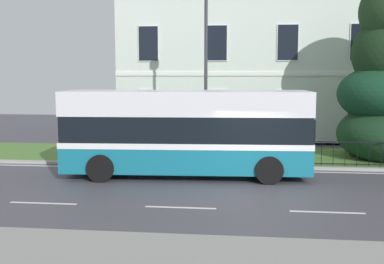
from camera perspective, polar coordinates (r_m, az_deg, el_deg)
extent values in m
cube|color=#46434B|center=(15.09, 7.18, -7.45)|extent=(60.00, 56.00, 0.06)
cube|color=silver|center=(18.65, 7.07, -4.59)|extent=(54.00, 0.14, 0.01)
cube|color=silver|center=(14.55, -17.35, -8.11)|extent=(2.00, 0.12, 0.01)
cube|color=silver|center=(13.47, -1.39, -9.00)|extent=(2.00, 0.12, 0.01)
cube|color=silver|center=(13.53, 15.87, -9.20)|extent=(2.00, 0.12, 0.01)
cube|color=#9E9E99|center=(19.10, 7.06, -4.15)|extent=(57.00, 0.24, 0.12)
cube|color=#517A35|center=(21.60, 7.01, -2.87)|extent=(57.00, 4.86, 0.12)
cube|color=gray|center=(9.84, 7.50, -15.14)|extent=(57.00, 3.00, 0.01)
cube|color=silver|center=(29.66, 7.13, 10.50)|extent=(14.70, 8.22, 10.98)
cube|color=white|center=(25.45, 7.14, 6.91)|extent=(14.70, 0.06, 0.20)
cube|color=#2D333D|center=(25.56, 7.06, 1.25)|extent=(1.10, 0.06, 2.20)
cube|color=white|center=(26.04, -5.15, 3.05)|extent=(1.14, 0.04, 1.91)
cube|color=black|center=(26.02, -5.16, 3.05)|extent=(1.04, 0.03, 1.81)
cube|color=white|center=(25.55, 2.96, 3.00)|extent=(1.14, 0.04, 1.91)
cube|color=black|center=(25.53, 2.95, 2.99)|extent=(1.04, 0.03, 1.81)
cube|color=white|center=(25.58, 11.21, 2.88)|extent=(1.14, 0.04, 1.91)
cube|color=black|center=(25.56, 11.21, 2.88)|extent=(1.04, 0.03, 1.81)
cube|color=white|center=(26.14, 19.28, 2.71)|extent=(1.14, 0.04, 1.91)
cube|color=black|center=(26.12, 19.29, 2.71)|extent=(1.04, 0.03, 1.81)
cube|color=white|center=(26.04, -5.23, 10.49)|extent=(1.14, 0.04, 1.91)
cube|color=black|center=(26.02, -5.24, 10.49)|extent=(1.04, 0.03, 1.81)
cube|color=white|center=(25.55, 3.00, 10.58)|extent=(1.14, 0.04, 1.91)
cube|color=black|center=(25.53, 3.00, 10.58)|extent=(1.04, 0.03, 1.81)
cube|color=white|center=(25.58, 11.39, 10.45)|extent=(1.14, 0.04, 1.91)
cube|color=black|center=(25.56, 11.39, 10.46)|extent=(1.04, 0.03, 1.81)
cube|color=white|center=(26.14, 19.57, 10.12)|extent=(1.14, 0.04, 1.91)
cube|color=black|center=(26.12, 19.58, 10.12)|extent=(1.04, 0.03, 1.81)
cube|color=black|center=(19.21, 7.20, -1.03)|extent=(13.63, 0.04, 0.04)
cube|color=black|center=(19.35, 7.16, -3.59)|extent=(13.63, 0.04, 0.04)
cylinder|color=black|center=(20.37, -12.38, -2.04)|extent=(0.02, 0.02, 0.95)
cylinder|color=black|center=(20.23, -11.16, -2.07)|extent=(0.02, 0.02, 0.95)
cylinder|color=black|center=(20.10, -9.93, -2.10)|extent=(0.02, 0.02, 0.95)
cylinder|color=black|center=(19.97, -8.67, -2.13)|extent=(0.02, 0.02, 0.95)
cylinder|color=black|center=(19.86, -7.41, -2.16)|extent=(0.02, 0.02, 0.95)
cylinder|color=black|center=(19.76, -6.13, -2.19)|extent=(0.02, 0.02, 0.95)
cylinder|color=black|center=(19.66, -4.84, -2.22)|extent=(0.02, 0.02, 0.95)
cylinder|color=black|center=(19.58, -3.53, -2.25)|extent=(0.02, 0.02, 0.95)
cylinder|color=black|center=(19.50, -2.21, -2.28)|extent=(0.02, 0.02, 0.95)
cylinder|color=black|center=(19.44, -0.89, -2.30)|extent=(0.02, 0.02, 0.95)
cylinder|color=black|center=(19.39, 0.44, -2.33)|extent=(0.02, 0.02, 0.95)
cylinder|color=black|center=(19.34, 1.78, -2.35)|extent=(0.02, 0.02, 0.95)
cylinder|color=black|center=(19.31, 3.13, -2.37)|extent=(0.02, 0.02, 0.95)
cylinder|color=black|center=(19.29, 4.48, -2.39)|extent=(0.02, 0.02, 0.95)
cylinder|color=black|center=(19.28, 5.83, -2.41)|extent=(0.02, 0.02, 0.95)
cylinder|color=black|center=(19.28, 7.18, -2.43)|extent=(0.02, 0.02, 0.95)
cylinder|color=black|center=(19.29, 8.53, -2.45)|extent=(0.02, 0.02, 0.95)
cylinder|color=black|center=(19.31, 9.88, -2.46)|extent=(0.02, 0.02, 0.95)
cylinder|color=black|center=(19.34, 11.22, -2.48)|extent=(0.02, 0.02, 0.95)
cylinder|color=black|center=(19.39, 12.56, -2.49)|extent=(0.02, 0.02, 0.95)
cylinder|color=black|center=(19.44, 13.90, -2.50)|extent=(0.02, 0.02, 0.95)
cylinder|color=black|center=(19.50, 15.22, -2.51)|extent=(0.02, 0.02, 0.95)
cylinder|color=black|center=(19.58, 16.54, -2.52)|extent=(0.02, 0.02, 0.95)
cylinder|color=black|center=(19.66, 17.84, -2.53)|extent=(0.02, 0.02, 0.95)
cylinder|color=black|center=(19.76, 19.14, -2.53)|extent=(0.02, 0.02, 0.95)
cylinder|color=black|center=(19.86, 20.42, -2.54)|extent=(0.02, 0.02, 0.95)
cylinder|color=black|center=(19.98, 21.68, -2.54)|extent=(0.02, 0.02, 0.95)
cube|color=#156B83|center=(17.43, -0.67, -2.76)|extent=(8.88, 2.91, 1.03)
cube|color=white|center=(17.36, -0.68, -1.22)|extent=(8.90, 2.93, 0.20)
cube|color=black|center=(17.29, -0.68, 0.50)|extent=(8.80, 2.87, 0.97)
cube|color=silver|center=(17.22, -0.68, 3.53)|extent=(8.88, 2.91, 0.86)
cube|color=black|center=(17.54, 13.81, 0.24)|extent=(0.17, 2.05, 0.89)
cube|color=black|center=(17.46, 13.90, 3.23)|extent=(0.16, 1.76, 0.55)
cylinder|color=silver|center=(18.48, 13.27, -3.33)|extent=(0.05, 0.20, 0.20)
cylinder|color=silver|center=(16.97, 14.16, -4.25)|extent=(0.05, 0.20, 0.20)
cylinder|color=black|center=(18.66, 8.49, -3.12)|extent=(0.97, 0.35, 0.96)
cylinder|color=black|center=(16.38, 9.20, -4.53)|extent=(0.97, 0.35, 0.96)
cylinder|color=black|center=(19.04, -9.14, -2.93)|extent=(0.97, 0.35, 0.96)
cylinder|color=black|center=(16.81, -10.87, -4.27)|extent=(0.97, 0.35, 0.96)
cylinder|color=#333338|center=(20.08, 1.67, 6.96)|extent=(0.14, 0.14, 7.21)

